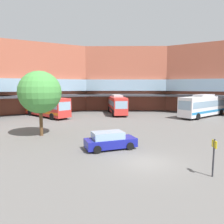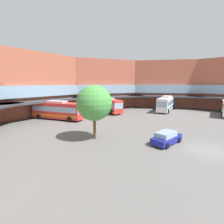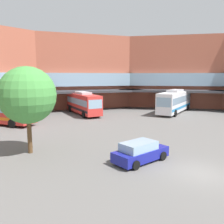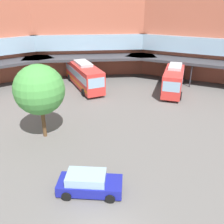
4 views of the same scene
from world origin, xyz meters
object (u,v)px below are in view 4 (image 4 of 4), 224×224
bus_1 (84,75)px  parked_car (89,183)px  bus_4 (174,78)px  plaza_tree (39,90)px

bus_1 → parked_car: size_ratio=2.30×
bus_4 → plaza_tree: 20.25m
parked_car → plaza_tree: size_ratio=0.64×
bus_1 → parked_car: (6.24, -21.18, -1.18)m
plaza_tree → bus_4: bearing=49.8°
parked_car → bus_4: bearing=67.2°
bus_1 → bus_4: 13.08m
bus_1 → plaza_tree: size_ratio=1.48×
bus_1 → parked_car: bus_1 is taller
bus_4 → plaza_tree: (-12.95, -15.30, 2.89)m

